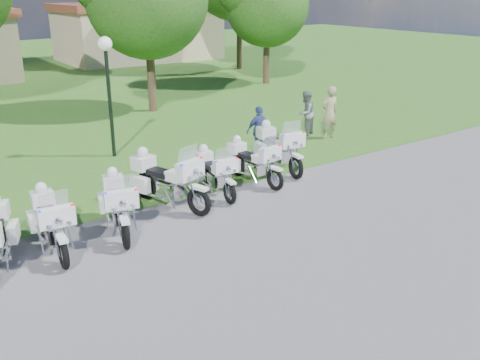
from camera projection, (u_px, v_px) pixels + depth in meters
ground at (262, 237)px, 11.96m from camera, size 100.00×100.00×0.00m
motorcycle_2 at (51, 221)px, 11.21m from camera, size 0.88×2.33×1.56m
motorcycle_3 at (118, 203)px, 12.09m from camera, size 1.16×2.30×1.58m
motorcycle_4 at (166, 179)px, 13.43m from camera, size 1.35×2.49×1.73m
motorcycle_5 at (214, 171)px, 14.33m from camera, size 0.87×2.16×1.45m
motorcycle_6 at (253, 161)px, 15.16m from camera, size 0.85×2.22×1.49m
motorcycle_7 at (278, 147)px, 16.21m from camera, size 1.04×2.47×1.66m
lamp_post at (107, 67)px, 16.64m from camera, size 0.44×0.44×3.84m
building_east at (138, 31)px, 40.27m from camera, size 11.44×7.28×4.10m
bystander_a at (329, 113)px, 19.37m from camera, size 0.75×0.54×1.92m
bystander_b at (306, 113)px, 19.83m from camera, size 0.99×0.89×1.68m
bystander_c at (259, 130)px, 17.61m from camera, size 0.98×0.49×1.61m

